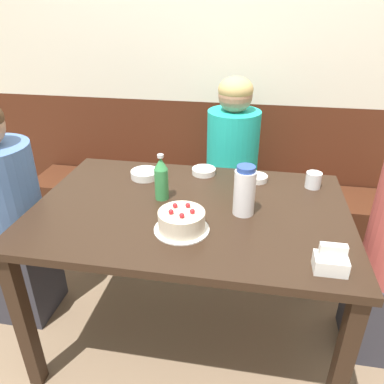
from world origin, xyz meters
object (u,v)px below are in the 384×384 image
Objects in this scene: bowl_rice_small at (145,174)px; person_grey_tee at (231,180)px; bowl_soup_white at (257,178)px; bench_seat at (211,216)px; birthday_cake at (182,221)px; glass_water_tall at (313,180)px; water_pitcher at (244,191)px; soju_bottle at (161,178)px; bowl_side_dish at (204,171)px; napkin_holder at (331,261)px; person_pale_blue_shirt at (5,218)px.

person_grey_tee is at bearing 47.61° from bowl_rice_small.
bench_seat is at bearing 119.38° from bowl_soup_white.
birthday_cake reaches higher than glass_water_tall.
water_pitcher is 0.18× the size of person_grey_tee.
glass_water_tall is at bearing 18.91° from soju_bottle.
napkin_holder is at bearing -52.82° from bowl_side_dish.
bench_seat is 0.39m from person_grey_tee.
bench_seat is at bearing 105.52° from water_pitcher.
bowl_side_dish is 0.43m from person_grey_tee.
glass_water_tall is (0.83, 0.03, 0.02)m from bowl_rice_small.
bowl_side_dish is at bearing -89.04° from bench_seat.
soju_bottle is at bearing 149.52° from napkin_holder.
water_pitcher is 0.44m from bowl_side_dish.
soju_bottle reaches higher than bowl_side_dish.
bowl_soup_white is (0.28, -0.50, 0.55)m from bench_seat.
glass_water_tall is (0.01, 0.64, 0.00)m from napkin_holder.
bowl_rice_small is at bearing -42.39° from person_grey_tee.
water_pitcher is at bearing -10.47° from soju_bottle.
glass_water_tall is (0.55, -0.06, 0.02)m from bowl_side_dish.
water_pitcher is (0.23, 0.18, 0.07)m from birthday_cake.
soju_bottle reaches higher than glass_water_tall.
birthday_cake is 1.53× the size of bowl_rice_small.
person_grey_tee is (1.08, 0.70, -0.03)m from person_pale_blue_shirt.
bench_seat is 1.01m from soju_bottle.
bowl_side_dish reaches higher than bowl_soup_white.
water_pitcher is 0.46m from napkin_holder.
person_pale_blue_shirt is 0.99× the size of person_grey_tee.
bench_seat is 20.49× the size of bowl_side_dish.
person_grey_tee is at bearing 70.89° from bowl_side_dish.
birthday_cake is 2.01× the size of napkin_holder.
napkin_holder reaches higher than glass_water_tall.
napkin_holder reaches higher than birthday_cake.
water_pitcher is at bearing -27.94° from bowl_rice_small.
bowl_soup_white is (0.05, 0.33, -0.09)m from water_pitcher.
birthday_cake is 0.19× the size of person_pale_blue_shirt.
glass_water_tall is at bearing 41.14° from birthday_cake.
glass_water_tall is (0.27, -0.03, 0.02)m from bowl_soup_white.
napkin_holder is 1.43× the size of glass_water_tall.
person_grey_tee reaches higher than bowl_rice_small.
water_pitcher is 1.51× the size of bowl_rice_small.
birthday_cake is 0.30m from water_pitcher.
bowl_soup_white is at bearing 174.21° from glass_water_tall.
person_pale_blue_shirt reaches higher than bowl_soup_white.
birthday_cake is at bearing -57.75° from bowl_rice_small.
person_pale_blue_shirt is at bearing -159.98° from bowl_side_dish.
napkin_holder reaches higher than bowl_rice_small.
soju_bottle is 2.81× the size of glass_water_tall.
person_grey_tee is (0.13, 0.90, -0.23)m from birthday_cake.
bowl_rice_small is at bearing -173.82° from bowl_soup_white.
napkin_holder reaches higher than bowl_side_dish.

